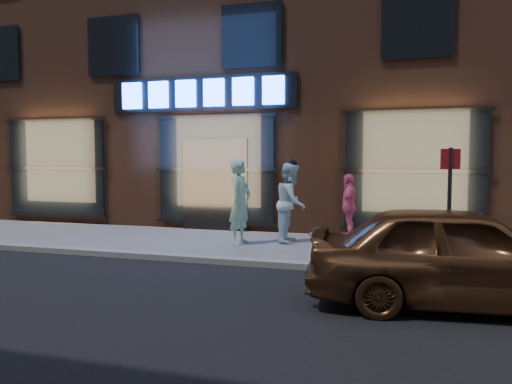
{
  "coord_description": "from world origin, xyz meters",
  "views": [
    {
      "loc": [
        4.86,
        -8.31,
        1.92
      ],
      "look_at": [
        1.84,
        1.6,
        1.2
      ],
      "focal_mm": 35.0,
      "sensor_mm": 36.0,
      "label": 1
    }
  ],
  "objects_px": {
    "passerby": "(349,206)",
    "man_cap": "(291,202)",
    "sign_post": "(449,198)",
    "gold_sedan": "(462,256)",
    "man_bowtie": "(240,202)"
  },
  "relations": [
    {
      "from": "gold_sedan",
      "to": "sign_post",
      "type": "bearing_deg",
      "value": -5.03
    },
    {
      "from": "man_cap",
      "to": "sign_post",
      "type": "height_order",
      "value": "sign_post"
    },
    {
      "from": "man_cap",
      "to": "gold_sedan",
      "type": "bearing_deg",
      "value": -144.36
    },
    {
      "from": "man_cap",
      "to": "gold_sedan",
      "type": "distance_m",
      "value": 5.32
    },
    {
      "from": "gold_sedan",
      "to": "man_cap",
      "type": "bearing_deg",
      "value": 31.16
    },
    {
      "from": "passerby",
      "to": "gold_sedan",
      "type": "bearing_deg",
      "value": 22.85
    },
    {
      "from": "sign_post",
      "to": "man_bowtie",
      "type": "bearing_deg",
      "value": 134.77
    },
    {
      "from": "man_bowtie",
      "to": "man_cap",
      "type": "distance_m",
      "value": 1.18
    },
    {
      "from": "man_bowtie",
      "to": "passerby",
      "type": "distance_m",
      "value": 2.69
    },
    {
      "from": "man_bowtie",
      "to": "passerby",
      "type": "height_order",
      "value": "man_bowtie"
    },
    {
      "from": "man_cap",
      "to": "gold_sedan",
      "type": "xyz_separation_m",
      "value": [
        3.2,
        -4.24,
        -0.23
      ]
    },
    {
      "from": "passerby",
      "to": "sign_post",
      "type": "bearing_deg",
      "value": 32.86
    },
    {
      "from": "man_cap",
      "to": "gold_sedan",
      "type": "height_order",
      "value": "man_cap"
    },
    {
      "from": "passerby",
      "to": "man_cap",
      "type": "bearing_deg",
      "value": -49.99
    },
    {
      "from": "sign_post",
      "to": "gold_sedan",
      "type": "bearing_deg",
      "value": -111.72
    }
  ]
}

